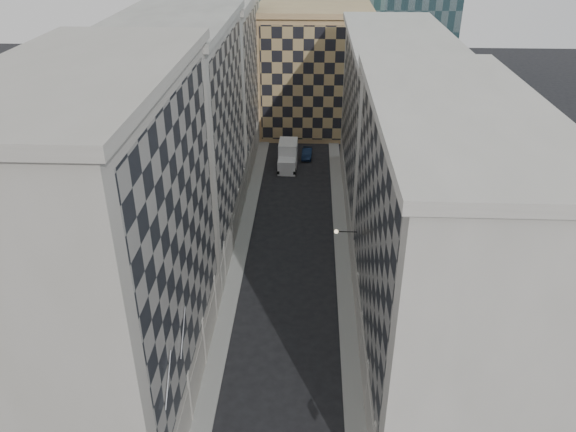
# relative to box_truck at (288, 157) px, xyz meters

# --- Properties ---
(sidewalk_west) EXTENTS (1.50, 100.00, 0.15)m
(sidewalk_west) POSITION_rel_box_truck_xyz_m (-3.94, -22.27, -1.38)
(sidewalk_west) COLOR gray
(sidewalk_west) RESTS_ON ground
(sidewalk_east) EXTENTS (1.50, 100.00, 0.15)m
(sidewalk_east) POSITION_rel_box_truck_xyz_m (6.56, -22.27, -1.38)
(sidewalk_east) COLOR gray
(sidewalk_east) RESTS_ON ground
(bldg_left_a) EXTENTS (10.80, 22.80, 23.70)m
(bldg_left_a) POSITION_rel_box_truck_xyz_m (-9.58, -41.27, 10.37)
(bldg_left_a) COLOR #9B978C
(bldg_left_a) RESTS_ON ground
(bldg_left_b) EXTENTS (10.80, 22.80, 22.70)m
(bldg_left_b) POSITION_rel_box_truck_xyz_m (-9.57, -19.27, 9.87)
(bldg_left_b) COLOR gray
(bldg_left_b) RESTS_ON ground
(bldg_left_c) EXTENTS (10.80, 22.80, 21.70)m
(bldg_left_c) POSITION_rel_box_truck_xyz_m (-9.57, 2.73, 9.37)
(bldg_left_c) COLOR #9B978C
(bldg_left_c) RESTS_ON ground
(bldg_right_a) EXTENTS (10.80, 26.80, 20.70)m
(bldg_right_a) POSITION_rel_box_truck_xyz_m (12.18, -37.27, 8.87)
(bldg_right_a) COLOR #ACA89D
(bldg_right_a) RESTS_ON ground
(bldg_right_b) EXTENTS (10.80, 28.80, 19.70)m
(bldg_right_b) POSITION_rel_box_truck_xyz_m (12.20, -10.27, 8.39)
(bldg_right_b) COLOR #ACA89D
(bldg_right_b) RESTS_ON ground
(tan_block) EXTENTS (16.80, 14.80, 18.80)m
(tan_block) POSITION_rel_box_truck_xyz_m (3.31, 15.62, 7.98)
(tan_block) COLOR tan
(tan_block) RESTS_ON ground
(flagpoles_left) EXTENTS (0.10, 6.33, 2.33)m
(flagpoles_left) POSITION_rel_box_truck_xyz_m (-4.59, -46.27, 6.55)
(flagpoles_left) COLOR gray
(flagpoles_left) RESTS_ON ground
(bracket_lamp) EXTENTS (1.98, 0.36, 0.36)m
(bracket_lamp) POSITION_rel_box_truck_xyz_m (5.68, -28.27, 4.75)
(bracket_lamp) COLOR black
(bracket_lamp) RESTS_ON ground
(box_truck) EXTENTS (2.58, 6.13, 3.34)m
(box_truck) POSITION_rel_box_truck_xyz_m (0.00, 0.00, 0.00)
(box_truck) COLOR silver
(box_truck) RESTS_ON ground
(dark_car) EXTENTS (1.56, 4.02, 1.31)m
(dark_car) POSITION_rel_box_truck_xyz_m (2.61, 3.27, -0.80)
(dark_car) COLOR #0E1C36
(dark_car) RESTS_ON ground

